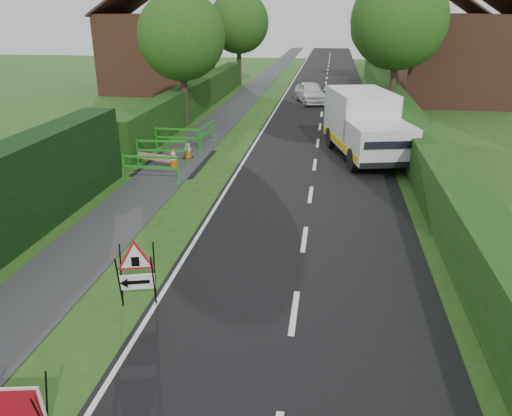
{
  "coord_description": "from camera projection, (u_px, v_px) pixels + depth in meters",
  "views": [
    {
      "loc": [
        3.0,
        -7.55,
        5.64
      ],
      "look_at": [
        1.28,
        3.96,
        1.05
      ],
      "focal_mm": 35.0,
      "sensor_mm": 36.0,
      "label": 1
    }
  ],
  "objects": [
    {
      "name": "traffic_cone_0",
      "position": [
        386.0,
        158.0,
        19.19
      ],
      "size": [
        0.38,
        0.38,
        0.79
      ],
      "color": "black",
      "rests_on": "ground"
    },
    {
      "name": "footpath",
      "position": [
        260.0,
        83.0,
        42.04
      ],
      "size": [
        2.0,
        90.0,
        0.02
      ],
      "primitive_type": "cube",
      "color": "#2D2D30",
      "rests_on": "ground"
    },
    {
      "name": "traffic_cone_4",
      "position": [
        188.0,
        149.0,
        20.44
      ],
      "size": [
        0.38,
        0.38,
        0.79
      ],
      "color": "black",
      "rests_on": "ground"
    },
    {
      "name": "tree_fe",
      "position": [
        376.0,
        30.0,
        41.96
      ],
      "size": [
        4.2,
        4.2,
        6.33
      ],
      "color": "#2D2116",
      "rests_on": "ground"
    },
    {
      "name": "house_east_a",
      "position": [
        457.0,
        57.0,
        32.62
      ],
      "size": [
        7.5,
        7.4,
        7.88
      ],
      "color": "brown",
      "rests_on": "ground"
    },
    {
      "name": "house_east_b",
      "position": [
        434.0,
        44.0,
        45.36
      ],
      "size": [
        7.5,
        7.4,
        7.88
      ],
      "color": "brown",
      "rests_on": "ground"
    },
    {
      "name": "tree_nw",
      "position": [
        181.0,
        36.0,
        24.98
      ],
      "size": [
        4.4,
        4.4,
        6.7
      ],
      "color": "#2D2116",
      "rests_on": "ground"
    },
    {
      "name": "traffic_cone_2",
      "position": [
        374.0,
        134.0,
        22.95
      ],
      "size": [
        0.38,
        0.38,
        0.79
      ],
      "color": "black",
      "rests_on": "ground"
    },
    {
      "name": "red_rect_sign",
      "position": [
        8.0,
        407.0,
        6.98
      ],
      "size": [
        1.07,
        0.77,
        0.84
      ],
      "rotation": [
        0.0,
        0.0,
        0.19
      ],
      "color": "black",
      "rests_on": "ground"
    },
    {
      "name": "tree_ne",
      "position": [
        399.0,
        21.0,
        26.89
      ],
      "size": [
        5.2,
        5.2,
        7.79
      ],
      "color": "#2D2116",
      "rests_on": "ground"
    },
    {
      "name": "traffic_cone_3",
      "position": [
        173.0,
        158.0,
        19.23
      ],
      "size": [
        0.38,
        0.38,
        0.79
      ],
      "color": "black",
      "rests_on": "ground"
    },
    {
      "name": "hedge_east",
      "position": [
        405.0,
        141.0,
        23.26
      ],
      "size": [
        1.2,
        50.0,
        1.5
      ],
      "primitive_type": "cube",
      "color": "#14380F",
      "rests_on": "ground"
    },
    {
      "name": "traffic_cone_1",
      "position": [
        384.0,
        144.0,
        21.25
      ],
      "size": [
        0.38,
        0.38,
        0.79
      ],
      "color": "black",
      "rests_on": "ground"
    },
    {
      "name": "ped_barrier_1",
      "position": [
        162.0,
        148.0,
        19.59
      ],
      "size": [
        2.08,
        0.49,
        1.0
      ],
      "rotation": [
        0.0,
        0.0,
        0.07
      ],
      "color": "#1B901A",
      "rests_on": "ground"
    },
    {
      "name": "road_surface",
      "position": [
        326.0,
        85.0,
        41.29
      ],
      "size": [
        6.0,
        90.0,
        0.02
      ],
      "primitive_type": "cube",
      "color": "black",
      "rests_on": "ground"
    },
    {
      "name": "ground",
      "position": [
        158.0,
        332.0,
        9.43
      ],
      "size": [
        120.0,
        120.0,
        0.0
      ],
      "primitive_type": "plane",
      "color": "#264C15",
      "rests_on": "ground"
    },
    {
      "name": "works_van",
      "position": [
        365.0,
        124.0,
        20.32
      ],
      "size": [
        3.51,
        6.05,
        2.6
      ],
      "rotation": [
        0.0,
        0.0,
        0.25
      ],
      "color": "silver",
      "rests_on": "ground"
    },
    {
      "name": "hedge_west_far",
      "position": [
        198.0,
        111.0,
        30.36
      ],
      "size": [
        1.0,
        24.0,
        1.8
      ],
      "primitive_type": "cube",
      "color": "#14380F",
      "rests_on": "ground"
    },
    {
      "name": "ped_barrier_3",
      "position": [
        206.0,
        132.0,
        22.19
      ],
      "size": [
        0.52,
        2.08,
        1.0
      ],
      "rotation": [
        0.0,
        0.0,
        1.49
      ],
      "color": "#1B901A",
      "rests_on": "ground"
    },
    {
      "name": "triangle_sign",
      "position": [
        134.0,
        268.0,
        9.94
      ],
      "size": [
        1.05,
        1.05,
        1.24
      ],
      "rotation": [
        0.0,
        0.0,
        0.27
      ],
      "color": "black",
      "rests_on": "ground"
    },
    {
      "name": "house_west",
      "position": [
        159.0,
        51.0,
        37.34
      ],
      "size": [
        7.5,
        7.4,
        7.88
      ],
      "color": "brown",
      "rests_on": "ground"
    },
    {
      "name": "hatchback_car",
      "position": [
        311.0,
        92.0,
        32.92
      ],
      "size": [
        2.61,
        4.23,
        1.34
      ],
      "primitive_type": "imported",
      "rotation": [
        0.0,
        0.0,
        0.28
      ],
      "color": "white",
      "rests_on": "ground"
    },
    {
      "name": "redwhite_plank",
      "position": [
        155.0,
        168.0,
        19.26
      ],
      "size": [
        1.45,
        0.45,
        0.25
      ],
      "primitive_type": "cube",
      "rotation": [
        0.0,
        0.0,
        -0.28
      ],
      "color": "red",
      "rests_on": "ground"
    },
    {
      "name": "tree_fw",
      "position": [
        239.0,
        23.0,
        39.57
      ],
      "size": [
        4.8,
        4.8,
        7.24
      ],
      "color": "#2D2116",
      "rests_on": "ground"
    },
    {
      "name": "ped_barrier_2",
      "position": [
        178.0,
        136.0,
        21.58
      ],
      "size": [
        2.06,
        0.36,
        1.0
      ],
      "rotation": [
        0.0,
        0.0,
        -0.0
      ],
      "color": "#1B901A",
      "rests_on": "ground"
    },
    {
      "name": "ped_barrier_0",
      "position": [
        150.0,
        165.0,
        17.47
      ],
      "size": [
        2.06,
        0.37,
        1.0
      ],
      "rotation": [
        0.0,
        0.0,
        0.01
      ],
      "color": "#1B901A",
      "rests_on": "ground"
    }
  ]
}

